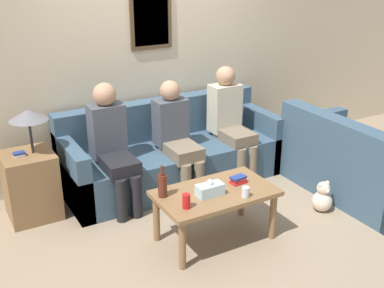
{
  "coord_description": "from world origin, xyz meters",
  "views": [
    {
      "loc": [
        -2.2,
        -3.82,
        2.4
      ],
      "look_at": [
        -0.11,
        -0.13,
        0.68
      ],
      "focal_mm": 45.0,
      "sensor_mm": 36.0,
      "label": 1
    }
  ],
  "objects_px": {
    "wine_bottle": "(163,185)",
    "person_right": "(230,118)",
    "couch_side": "(358,167)",
    "teddy_bear": "(322,198)",
    "person_left": "(112,142)",
    "coffee_table": "(215,198)",
    "couch_main": "(171,155)",
    "person_middle": "(176,134)",
    "drinking_glass": "(245,192)"
  },
  "relations": [
    {
      "from": "person_middle",
      "to": "teddy_bear",
      "type": "relative_size",
      "value": 3.71
    },
    {
      "from": "wine_bottle",
      "to": "person_middle",
      "type": "relative_size",
      "value": 0.24
    },
    {
      "from": "drinking_glass",
      "to": "teddy_bear",
      "type": "distance_m",
      "value": 1.1
    },
    {
      "from": "person_left",
      "to": "person_right",
      "type": "relative_size",
      "value": 1.0
    },
    {
      "from": "couch_side",
      "to": "person_middle",
      "type": "xyz_separation_m",
      "value": [
        -1.58,
        1.04,
        0.33
      ]
    },
    {
      "from": "wine_bottle",
      "to": "person_middle",
      "type": "distance_m",
      "value": 1.09
    },
    {
      "from": "person_left",
      "to": "teddy_bear",
      "type": "distance_m",
      "value": 2.13
    },
    {
      "from": "person_left",
      "to": "couch_main",
      "type": "bearing_deg",
      "value": 14.15
    },
    {
      "from": "couch_main",
      "to": "couch_side",
      "type": "bearing_deg",
      "value": -39.28
    },
    {
      "from": "coffee_table",
      "to": "person_right",
      "type": "relative_size",
      "value": 0.84
    },
    {
      "from": "drinking_glass",
      "to": "person_middle",
      "type": "height_order",
      "value": "person_middle"
    },
    {
      "from": "couch_side",
      "to": "teddy_bear",
      "type": "height_order",
      "value": "couch_side"
    },
    {
      "from": "coffee_table",
      "to": "teddy_bear",
      "type": "relative_size",
      "value": 3.27
    },
    {
      "from": "coffee_table",
      "to": "wine_bottle",
      "type": "relative_size",
      "value": 3.7
    },
    {
      "from": "wine_bottle",
      "to": "person_left",
      "type": "distance_m",
      "value": 0.94
    },
    {
      "from": "couch_side",
      "to": "person_left",
      "type": "distance_m",
      "value": 2.54
    },
    {
      "from": "coffee_table",
      "to": "person_middle",
      "type": "distance_m",
      "value": 1.08
    },
    {
      "from": "wine_bottle",
      "to": "teddy_bear",
      "type": "xyz_separation_m",
      "value": [
        1.62,
        -0.23,
        -0.45
      ]
    },
    {
      "from": "drinking_glass",
      "to": "person_middle",
      "type": "distance_m",
      "value": 1.26
    },
    {
      "from": "couch_side",
      "to": "person_right",
      "type": "bearing_deg",
      "value": 38.16
    },
    {
      "from": "coffee_table",
      "to": "couch_side",
      "type": "bearing_deg",
      "value": -0.02
    },
    {
      "from": "couch_side",
      "to": "person_left",
      "type": "bearing_deg",
      "value": 64.82
    },
    {
      "from": "couch_main",
      "to": "coffee_table",
      "type": "bearing_deg",
      "value": -99.86
    },
    {
      "from": "coffee_table",
      "to": "person_left",
      "type": "distance_m",
      "value": 1.22
    },
    {
      "from": "couch_main",
      "to": "wine_bottle",
      "type": "xyz_separation_m",
      "value": [
        -0.65,
        -1.11,
        0.28
      ]
    },
    {
      "from": "person_right",
      "to": "couch_main",
      "type": "bearing_deg",
      "value": 167.35
    },
    {
      "from": "couch_main",
      "to": "couch_side",
      "type": "relative_size",
      "value": 1.48
    },
    {
      "from": "person_left",
      "to": "person_right",
      "type": "distance_m",
      "value": 1.4
    },
    {
      "from": "wine_bottle",
      "to": "teddy_bear",
      "type": "height_order",
      "value": "wine_bottle"
    },
    {
      "from": "person_left",
      "to": "teddy_bear",
      "type": "relative_size",
      "value": 3.9
    },
    {
      "from": "couch_side",
      "to": "person_right",
      "type": "height_order",
      "value": "person_right"
    },
    {
      "from": "couch_main",
      "to": "person_left",
      "type": "height_order",
      "value": "person_left"
    },
    {
      "from": "drinking_glass",
      "to": "teddy_bear",
      "type": "bearing_deg",
      "value": 6.47
    },
    {
      "from": "coffee_table",
      "to": "person_middle",
      "type": "height_order",
      "value": "person_middle"
    },
    {
      "from": "couch_side",
      "to": "person_left",
      "type": "height_order",
      "value": "person_left"
    },
    {
      "from": "drinking_glass",
      "to": "person_left",
      "type": "relative_size",
      "value": 0.07
    },
    {
      "from": "drinking_glass",
      "to": "person_middle",
      "type": "relative_size",
      "value": 0.08
    },
    {
      "from": "coffee_table",
      "to": "teddy_bear",
      "type": "height_order",
      "value": "coffee_table"
    },
    {
      "from": "wine_bottle",
      "to": "person_right",
      "type": "height_order",
      "value": "person_right"
    },
    {
      "from": "person_left",
      "to": "teddy_bear",
      "type": "xyz_separation_m",
      "value": [
        1.71,
        -1.16,
        -0.53
      ]
    },
    {
      "from": "wine_bottle",
      "to": "person_left",
      "type": "relative_size",
      "value": 0.23
    },
    {
      "from": "couch_main",
      "to": "coffee_table",
      "type": "relative_size",
      "value": 2.32
    },
    {
      "from": "wine_bottle",
      "to": "drinking_glass",
      "type": "distance_m",
      "value": 0.7
    },
    {
      "from": "person_middle",
      "to": "person_right",
      "type": "height_order",
      "value": "person_right"
    },
    {
      "from": "wine_bottle",
      "to": "person_right",
      "type": "xyz_separation_m",
      "value": [
        1.32,
        0.97,
        0.08
      ]
    },
    {
      "from": "couch_side",
      "to": "person_middle",
      "type": "bearing_deg",
      "value": 56.63
    },
    {
      "from": "couch_side",
      "to": "person_middle",
      "type": "distance_m",
      "value": 1.92
    },
    {
      "from": "coffee_table",
      "to": "person_right",
      "type": "bearing_deg",
      "value": 51.36
    },
    {
      "from": "person_right",
      "to": "teddy_bear",
      "type": "bearing_deg",
      "value": -75.65
    },
    {
      "from": "couch_main",
      "to": "person_left",
      "type": "distance_m",
      "value": 0.84
    }
  ]
}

